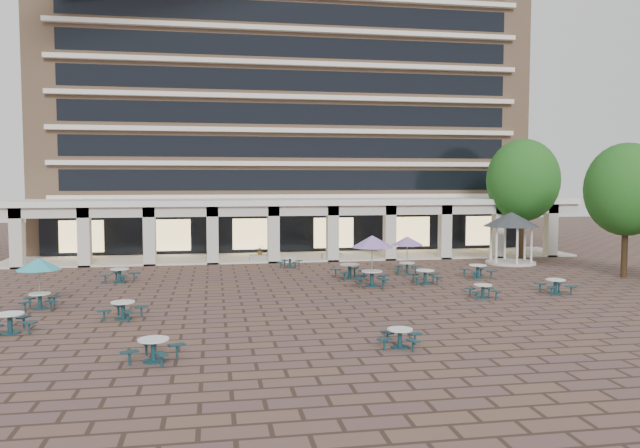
{
  "coord_description": "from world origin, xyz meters",
  "views": [
    {
      "loc": [
        -6.27,
        -31.13,
        5.77
      ],
      "look_at": [
        -0.4,
        3.0,
        3.35
      ],
      "focal_mm": 35.0,
      "sensor_mm": 36.0,
      "label": 1
    }
  ],
  "objects_px": {
    "gazebo": "(511,225)",
    "picnic_table_1": "(154,348)",
    "picnic_table_2": "(400,336)",
    "planter_left": "(260,256)",
    "planter_right": "(332,253)",
    "picnic_table_0": "(10,321)"
  },
  "relations": [
    {
      "from": "gazebo",
      "to": "picnic_table_1",
      "type": "bearing_deg",
      "value": -138.06
    },
    {
      "from": "picnic_table_2",
      "to": "planter_left",
      "type": "xyz_separation_m",
      "value": [
        -3.06,
        23.61,
        0.03
      ]
    },
    {
      "from": "picnic_table_1",
      "to": "planter_left",
      "type": "distance_m",
      "value": 24.45
    },
    {
      "from": "picnic_table_1",
      "to": "gazebo",
      "type": "bearing_deg",
      "value": 63.9
    },
    {
      "from": "picnic_table_1",
      "to": "planter_right",
      "type": "relative_size",
      "value": 1.35
    },
    {
      "from": "planter_right",
      "to": "planter_left",
      "type": "bearing_deg",
      "value": 180.0
    },
    {
      "from": "picnic_table_1",
      "to": "planter_left",
      "type": "xyz_separation_m",
      "value": [
        5.18,
        23.9,
        -0.02
      ]
    },
    {
      "from": "gazebo",
      "to": "planter_right",
      "type": "height_order",
      "value": "gazebo"
    },
    {
      "from": "picnic_table_2",
      "to": "planter_right",
      "type": "xyz_separation_m",
      "value": [
        2.15,
        23.61,
        0.14
      ]
    },
    {
      "from": "picnic_table_2",
      "to": "gazebo",
      "type": "xyz_separation_m",
      "value": [
        14.02,
        19.71,
        2.28
      ]
    },
    {
      "from": "planter_left",
      "to": "picnic_table_2",
      "type": "bearing_deg",
      "value": -82.62
    },
    {
      "from": "picnic_table_0",
      "to": "picnic_table_1",
      "type": "bearing_deg",
      "value": -64.24
    },
    {
      "from": "picnic_table_1",
      "to": "planter_right",
      "type": "distance_m",
      "value": 26.06
    },
    {
      "from": "gazebo",
      "to": "picnic_table_2",
      "type": "bearing_deg",
      "value": -125.43
    },
    {
      "from": "picnic_table_0",
      "to": "picnic_table_1",
      "type": "height_order",
      "value": "picnic_table_0"
    },
    {
      "from": "picnic_table_1",
      "to": "picnic_table_2",
      "type": "distance_m",
      "value": 8.24
    },
    {
      "from": "gazebo",
      "to": "planter_left",
      "type": "bearing_deg",
      "value": 167.12
    },
    {
      "from": "picnic_table_2",
      "to": "planter_left",
      "type": "height_order",
      "value": "planter_left"
    },
    {
      "from": "picnic_table_1",
      "to": "planter_right",
      "type": "height_order",
      "value": "planter_right"
    },
    {
      "from": "picnic_table_2",
      "to": "planter_right",
      "type": "height_order",
      "value": "planter_right"
    },
    {
      "from": "picnic_table_0",
      "to": "picnic_table_1",
      "type": "xyz_separation_m",
      "value": [
        5.69,
        -4.72,
        -0.02
      ]
    },
    {
      "from": "gazebo",
      "to": "planter_right",
      "type": "distance_m",
      "value": 12.68
    }
  ]
}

